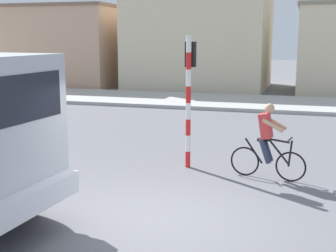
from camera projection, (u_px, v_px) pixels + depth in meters
The scene contains 6 objects.
ground_plane at pixel (162, 222), 8.09m from camera, with size 120.00×120.00×0.00m, color slate.
sidewalk_far at pixel (256, 103), 22.08m from camera, with size 80.00×5.00×0.16m, color #ADADA8.
cyclist at pixel (268, 141), 10.40m from camera, with size 1.71×0.55×1.72m.
traffic_light_pole at pixel (189, 83), 11.16m from camera, with size 0.24×0.43×3.20m.
building_corner_left at pixel (71, 45), 31.64m from camera, with size 7.90×7.75×5.16m.
building_mid_block at pixel (201, 40), 29.09m from camera, with size 8.39×7.49×5.99m.
Camera 1 is at (2.30, -7.27, 3.16)m, focal length 49.70 mm.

